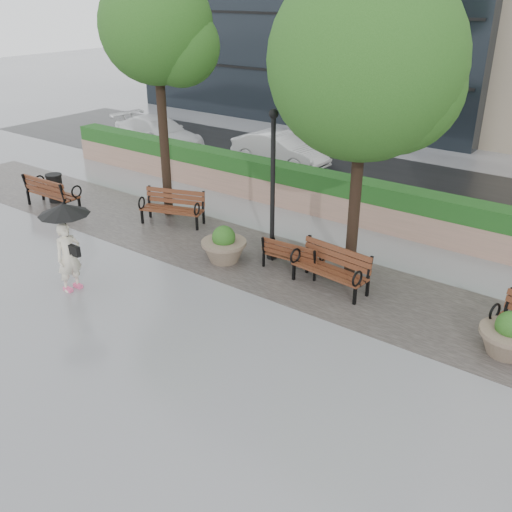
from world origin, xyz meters
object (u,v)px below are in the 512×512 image
Objects in this scene: bench_0 at (53,199)px; planter_left at (224,248)px; trash_bin at (55,189)px; car_left at (158,134)px; lamppost at (273,197)px; bench_2 at (293,262)px; pedestrian at (67,239)px; bench_1 at (173,214)px; planter_right at (508,338)px; bench_3 at (330,277)px; car_right at (280,149)px.

bench_0 is 7.03m from planter_left.
car_left is (-2.11, 6.91, 0.26)m from trash_bin.
lamppost is at bearing -114.01° from car_left.
bench_2 is 5.49m from pedestrian.
bench_2 is at bearing -25.33° from bench_1.
bench_0 is 2.23× the size of trash_bin.
planter_right reaches higher than trash_bin.
bench_2 is 1.42× the size of planter_right.
lamppost is at bearing 172.12° from planter_right.
bench_2 is 0.82× the size of bench_3.
bench_2 is 0.33× the size of car_left.
bench_0 is 1.70× the size of planter_left.
planter_right is 0.28× the size of lamppost.
planter_left is at bearing -153.58° from car_right.
planter_left is at bearing 15.03° from bench_2.
bench_0 is at bearing -178.95° from planter_right.
bench_3 is at bearing 6.73° from planter_left.
pedestrian reaches higher than bench_2.
car_right reaches higher than bench_0.
lamppost is (3.84, -0.21, 1.43)m from bench_1.
bench_1 is 1.27× the size of bench_2.
planter_left is 1.05× the size of planter_right.
bench_0 is at bearing 160.83° from car_right.
bench_1 is at bearing 20.54° from pedestrian.
car_right reaches higher than planter_right.
trash_bin reaches higher than bench_2.
planter_right is 18.19m from car_left.
trash_bin is at bearing 179.25° from planter_right.
lamppost is at bearing -22.34° from bench_1.
bench_0 is 0.93× the size of pedestrian.
pedestrian is at bearing -96.50° from bench_1.
lamppost reaches higher than car_right.
lamppost is 12.27m from car_left.
car_left is (-6.68, 6.02, 0.40)m from bench_1.
bench_2 is 9.49m from car_right.
trash_bin is (-4.57, -0.88, 0.15)m from bench_1.
car_left is at bearing -72.57° from bench_0.
car_left is at bearing 106.98° from trash_bin.
car_right is at bearing 115.03° from planter_left.
lamppost is 0.97× the size of car_right.
lamppost is (7.93, 1.12, 1.42)m from bench_0.
bench_1 is at bearing -171.25° from car_right.
planter_left is at bearing 179.99° from bench_0.
planter_left is at bearing -135.62° from lamppost.
bench_3 is at bearing 0.73° from trash_bin.
car_right is at bearing -57.40° from bench_2.
planter_right is at bearing 170.29° from bench_2.
bench_0 is 0.50× the size of car_right.
bench_1 is (4.10, 1.33, -0.01)m from bench_0.
pedestrian is at bearing -159.69° from planter_right.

